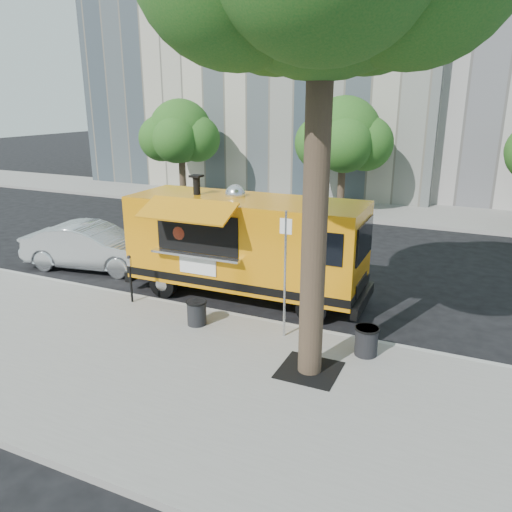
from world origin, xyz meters
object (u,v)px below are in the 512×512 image
at_px(sign_post, 285,267).
at_px(parking_meter, 130,273).
at_px(food_truck, 244,244).
at_px(far_tree_a, 180,131).
at_px(trash_bin_right, 366,340).
at_px(trash_bin_left, 197,312).
at_px(sedan, 92,247).
at_px(far_tree_b, 344,135).

xyz_separation_m(sign_post, parking_meter, (-4.55, 0.20, -0.87)).
bearing_deg(food_truck, far_tree_a, 128.04).
distance_m(food_truck, trash_bin_right, 4.71).
bearing_deg(trash_bin_left, sign_post, 7.83).
bearing_deg(parking_meter, food_truck, 37.49).
relative_size(sedan, trash_bin_right, 7.22).
height_order(parking_meter, trash_bin_left, parking_meter).
bearing_deg(trash_bin_right, sedan, 165.95).
relative_size(parking_meter, trash_bin_left, 2.18).
xyz_separation_m(food_truck, trash_bin_left, (-0.14, -2.42, -1.12)).
distance_m(far_tree_a, sign_post, 18.14).
distance_m(parking_meter, food_truck, 3.21).
xyz_separation_m(food_truck, trash_bin_right, (4.00, -2.23, -1.11)).
bearing_deg(trash_bin_right, far_tree_b, 107.40).
distance_m(sign_post, trash_bin_right, 2.38).
height_order(sign_post, sedan, sign_post).
height_order(food_truck, trash_bin_right, food_truck).
height_order(far_tree_a, trash_bin_right, far_tree_a).
bearing_deg(far_tree_a, far_tree_b, 2.54).
bearing_deg(parking_meter, sign_post, -2.52).
relative_size(food_truck, trash_bin_right, 10.85).
bearing_deg(food_truck, parking_meter, -143.48).
xyz_separation_m(far_tree_a, sedan, (3.75, -11.52, -3.01)).
height_order(food_truck, trash_bin_left, food_truck).
relative_size(trash_bin_left, trash_bin_right, 0.96).
relative_size(far_tree_b, sedan, 1.19).
xyz_separation_m(parking_meter, trash_bin_left, (2.36, -0.50, -0.50)).
xyz_separation_m(far_tree_b, parking_meter, (-2.00, -14.05, -2.85)).
xyz_separation_m(far_tree_b, food_truck, (0.50, -12.13, -2.23)).
xyz_separation_m(far_tree_b, sedan, (-5.25, -11.92, -3.07)).
xyz_separation_m(far_tree_b, sign_post, (2.55, -14.25, -1.98)).
xyz_separation_m(sedan, trash_bin_right, (9.75, -2.44, -0.27)).
distance_m(far_tree_a, parking_meter, 15.59).
xyz_separation_m(sedan, trash_bin_left, (5.61, -2.63, -0.28)).
bearing_deg(food_truck, trash_bin_left, -94.26).
height_order(parking_meter, trash_bin_right, parking_meter).
distance_m(far_tree_a, food_truck, 15.25).
bearing_deg(sedan, parking_meter, -132.68).
bearing_deg(far_tree_b, food_truck, -87.63).
relative_size(sign_post, food_truck, 0.43).
distance_m(far_tree_a, sedan, 12.48).
distance_m(far_tree_b, trash_bin_right, 15.41).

